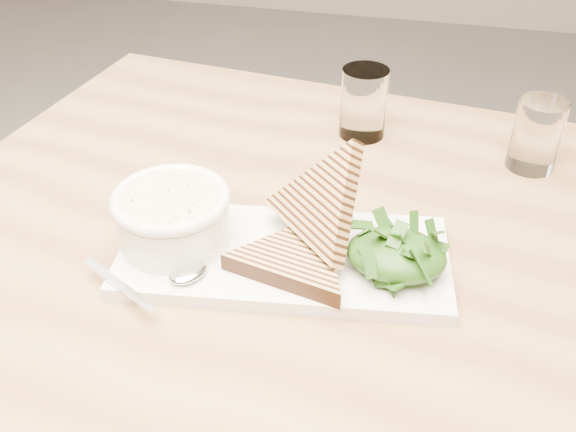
% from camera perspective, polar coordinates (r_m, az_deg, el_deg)
% --- Properties ---
extents(table_top, '(1.27, 0.92, 0.04)m').
position_cam_1_polar(table_top, '(0.76, 8.94, -3.96)').
color(table_top, olive).
rests_on(table_top, ground).
extents(table_leg_bl, '(0.06, 0.06, 0.74)m').
position_cam_1_polar(table_leg_bl, '(1.39, -13.59, -3.80)').
color(table_leg_bl, olive).
rests_on(table_leg_bl, ground).
extents(platter, '(0.38, 0.21, 0.02)m').
position_cam_1_polar(platter, '(0.71, -0.38, -3.64)').
color(platter, white).
rests_on(platter, table_top).
extents(soup_bowl, '(0.12, 0.12, 0.05)m').
position_cam_1_polar(soup_bowl, '(0.72, -10.13, -0.53)').
color(soup_bowl, white).
rests_on(soup_bowl, platter).
extents(soup, '(0.10, 0.10, 0.01)m').
position_cam_1_polar(soup, '(0.70, -10.38, 1.40)').
color(soup, beige).
rests_on(soup, soup_bowl).
extents(bowl_rim, '(0.13, 0.13, 0.01)m').
position_cam_1_polar(bowl_rim, '(0.70, -10.40, 1.53)').
color(bowl_rim, white).
rests_on(bowl_rim, soup_bowl).
extents(sandwich_flat, '(0.19, 0.19, 0.02)m').
position_cam_1_polar(sandwich_flat, '(0.68, 0.67, -3.85)').
color(sandwich_flat, tan).
rests_on(sandwich_flat, platter).
extents(sandwich_lean, '(0.23, 0.23, 0.18)m').
position_cam_1_polar(sandwich_lean, '(0.69, 2.85, 1.07)').
color(sandwich_lean, tan).
rests_on(sandwich_lean, sandwich_flat).
extents(salad_base, '(0.10, 0.08, 0.04)m').
position_cam_1_polar(salad_base, '(0.68, 9.60, -3.41)').
color(salad_base, black).
rests_on(salad_base, platter).
extents(arugula_pile, '(0.11, 0.10, 0.05)m').
position_cam_1_polar(arugula_pile, '(0.68, 9.66, -2.96)').
color(arugula_pile, '#2B5D16').
rests_on(arugula_pile, platter).
extents(spoon_bowl, '(0.05, 0.06, 0.01)m').
position_cam_1_polar(spoon_bowl, '(0.68, -8.88, -4.89)').
color(spoon_bowl, silver).
rests_on(spoon_bowl, platter).
extents(spoon_handle, '(0.10, 0.06, 0.00)m').
position_cam_1_polar(spoon_handle, '(0.68, -14.82, -5.86)').
color(spoon_handle, silver).
rests_on(spoon_handle, platter).
extents(glass_near, '(0.07, 0.07, 0.10)m').
position_cam_1_polar(glass_near, '(0.94, 6.74, 9.95)').
color(glass_near, white).
rests_on(glass_near, table_top).
extents(glass_far, '(0.06, 0.06, 0.10)m').
position_cam_1_polar(glass_far, '(0.92, 21.22, 6.74)').
color(glass_far, white).
rests_on(glass_far, table_top).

